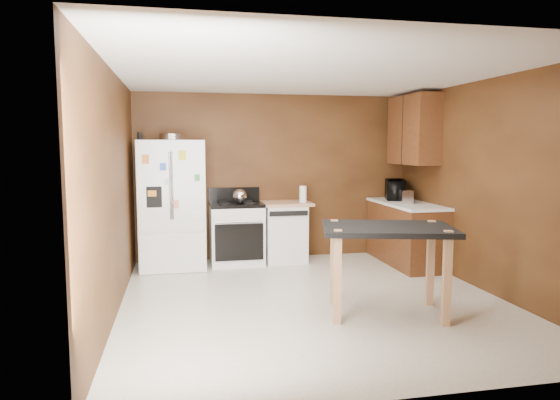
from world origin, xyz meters
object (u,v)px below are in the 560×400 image
object	(u,v)px
roasting_pan	(172,137)
microwave	(395,190)
pen_cup	(140,136)
refrigerator	(172,205)
green_canister	(302,198)
island	(387,239)
paper_towel	(303,194)
toaster	(406,197)
gas_range	(237,232)
kettle	(240,196)
dishwasher	(284,231)

from	to	relation	value
roasting_pan	microwave	size ratio (longest dim) A/B	0.70
pen_cup	refrigerator	bearing A→B (deg)	14.46
pen_cup	green_canister	bearing A→B (deg)	6.15
microwave	island	world-z (taller)	microwave
paper_towel	island	bearing A→B (deg)	-83.79
toaster	refrigerator	xyz separation A→B (m)	(-3.31, 0.48, -0.09)
pen_cup	green_canister	size ratio (longest dim) A/B	0.97
paper_towel	toaster	bearing A→B (deg)	-18.77
roasting_pan	island	world-z (taller)	roasting_pan
microwave	paper_towel	bearing A→B (deg)	108.41
toaster	island	world-z (taller)	toaster
green_canister	gas_range	size ratio (longest dim) A/B	0.10
kettle	paper_towel	distance (m)	0.94
island	gas_range	bearing A→B (deg)	116.52
toaster	roasting_pan	bearing A→B (deg)	-174.73
green_canister	gas_range	bearing A→B (deg)	-175.14
paper_towel	microwave	xyz separation A→B (m)	(1.46, 0.01, 0.03)
roasting_pan	pen_cup	bearing A→B (deg)	-160.79
roasting_pan	island	xyz separation A→B (m)	(2.15, -2.49, -1.07)
roasting_pan	kettle	world-z (taller)	roasting_pan
pen_cup	microwave	xyz separation A→B (m)	(3.76, 0.12, -0.81)
roasting_pan	pen_cup	xyz separation A→B (m)	(-0.42, -0.15, 0.01)
gas_range	dishwasher	distance (m)	0.72
refrigerator	island	size ratio (longest dim) A/B	1.23
gas_range	island	world-z (taller)	gas_range
microwave	gas_range	size ratio (longest dim) A/B	0.46
dishwasher	island	bearing A→B (deg)	-78.12
green_canister	refrigerator	bearing A→B (deg)	-175.64
refrigerator	gas_range	xyz separation A→B (m)	(0.91, 0.06, -0.44)
kettle	refrigerator	distance (m)	0.96
toaster	dishwasher	bearing A→B (deg)	175.75
roasting_pan	gas_range	xyz separation A→B (m)	(0.89, 0.02, -1.38)
pen_cup	dishwasher	xyz separation A→B (m)	(2.03, 0.19, -1.40)
paper_towel	green_canister	bearing A→B (deg)	79.16
microwave	refrigerator	world-z (taller)	refrigerator
toaster	gas_range	distance (m)	2.52
toaster	island	xyz separation A→B (m)	(-1.15, -1.97, -0.22)
dishwasher	toaster	bearing A→B (deg)	-18.47
green_canister	roasting_pan	bearing A→B (deg)	-176.87
microwave	island	xyz separation A→B (m)	(-1.20, -2.47, -0.26)
green_canister	dishwasher	world-z (taller)	green_canister
green_canister	refrigerator	size ratio (longest dim) A/B	0.06
pen_cup	paper_towel	size ratio (longest dim) A/B	0.44
kettle	island	distance (m)	2.72
paper_towel	green_canister	distance (m)	0.16
kettle	pen_cup	bearing A→B (deg)	-176.60
roasting_pan	island	distance (m)	3.46
gas_range	roasting_pan	bearing A→B (deg)	-178.83
toaster	microwave	distance (m)	0.50
pen_cup	kettle	xyz separation A→B (m)	(1.36, 0.08, -0.85)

